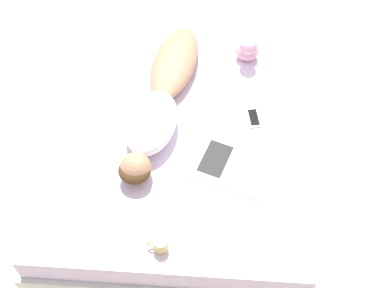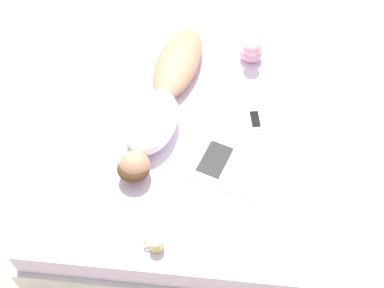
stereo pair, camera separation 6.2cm
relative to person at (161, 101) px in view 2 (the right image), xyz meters
The scene contains 7 objects.
ground_plane 0.59m from the person, 169.71° to the left, with size 12.00×12.00×0.00m, color #B7A88E.
bed 0.36m from the person, 169.71° to the left, with size 1.56×2.05×0.49m.
person is the anchor object (origin of this frame).
open_magazine 0.57m from the person, 140.88° to the left, with size 0.51×0.45×0.01m.
coffee_mug 0.89m from the person, 95.93° to the left, with size 0.11×0.08×0.09m.
cell_phone 0.57m from the person, behind, with size 0.09×0.16×0.01m.
plush_toy 0.69m from the person, 138.01° to the right, with size 0.14×0.17×0.21m.
Camera 2 is at (-0.27, 1.97, 3.00)m, focal length 50.00 mm.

